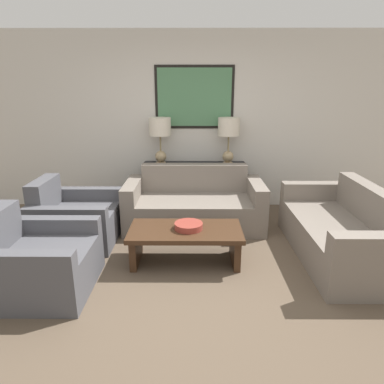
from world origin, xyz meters
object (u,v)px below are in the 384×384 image
at_px(console_table, 194,187).
at_px(decorative_bowl, 189,226).
at_px(coffee_table, 185,237).
at_px(couch_by_side, 342,233).
at_px(armchair_near_camera, 37,263).
at_px(table_lamp_right, 229,132).
at_px(couch_by_back_wall, 194,206).
at_px(armchair_near_back_wall, 75,220).
at_px(table_lamp_left, 160,132).

distance_m(console_table, decorative_bowl, 1.69).
bearing_deg(decorative_bowl, coffee_table, -171.09).
xyz_separation_m(couch_by_side, armchair_near_camera, (-3.14, -0.69, -0.01)).
bearing_deg(table_lamp_right, couch_by_back_wall, -128.29).
distance_m(console_table, couch_by_back_wall, 0.65).
bearing_deg(decorative_bowl, armchair_near_back_wall, 159.51).
distance_m(table_lamp_left, couch_by_side, 2.82).
relative_size(table_lamp_right, coffee_table, 0.56).
distance_m(couch_by_side, decorative_bowl, 1.73).
height_order(table_lamp_left, armchair_near_camera, table_lamp_left).
height_order(coffee_table, decorative_bowl, decorative_bowl).
xyz_separation_m(decorative_bowl, armchair_near_camera, (-1.41, -0.54, -0.15)).
bearing_deg(coffee_table, table_lamp_left, 103.60).
relative_size(couch_by_side, armchair_near_back_wall, 1.98).
bearing_deg(table_lamp_right, couch_by_side, -53.29).
bearing_deg(armchair_near_back_wall, coffee_table, -21.15).
xyz_separation_m(table_lamp_left, decorative_bowl, (0.44, -1.69, -0.79)).
bearing_deg(couch_by_side, armchair_near_camera, -167.61).
relative_size(console_table, table_lamp_right, 2.26).
bearing_deg(console_table, couch_by_side, -42.93).
relative_size(coffee_table, armchair_near_camera, 1.30).
height_order(console_table, decorative_bowl, console_table).
bearing_deg(table_lamp_right, decorative_bowl, -108.65).
xyz_separation_m(console_table, table_lamp_left, (-0.51, 0.00, 0.85)).
bearing_deg(coffee_table, decorative_bowl, 8.91).
bearing_deg(armchair_near_back_wall, table_lamp_left, 50.21).
bearing_deg(table_lamp_left, decorative_bowl, -75.28).
xyz_separation_m(console_table, couch_by_side, (1.66, -1.54, -0.09)).
bearing_deg(armchair_near_back_wall, decorative_bowl, -20.49).
distance_m(coffee_table, armchair_near_back_wall, 1.48).
xyz_separation_m(decorative_bowl, armchair_near_back_wall, (-1.41, 0.53, -0.15)).
relative_size(couch_by_side, armchair_near_camera, 1.98).
xyz_separation_m(couch_by_back_wall, coffee_table, (-0.10, -1.05, 0.01)).
distance_m(console_table, armchair_near_back_wall, 1.88).
bearing_deg(decorative_bowl, armchair_near_camera, -159.13).
distance_m(coffee_table, decorative_bowl, 0.14).
distance_m(coffee_table, armchair_near_camera, 1.48).
distance_m(table_lamp_left, table_lamp_right, 1.02).
distance_m(table_lamp_right, couch_by_side, 2.14).
distance_m(couch_by_back_wall, couch_by_side, 1.89).
bearing_deg(couch_by_back_wall, armchair_near_back_wall, -160.59).
bearing_deg(coffee_table, armchair_near_camera, -158.85).
bearing_deg(decorative_bowl, console_table, 87.86).
distance_m(table_lamp_right, coffee_table, 2.03).
distance_m(console_table, table_lamp_left, 0.99).
bearing_deg(coffee_table, armchair_near_back_wall, 158.85).
xyz_separation_m(table_lamp_right, armchair_near_back_wall, (-1.99, -1.16, -0.94)).
bearing_deg(armchair_near_camera, table_lamp_left, 66.52).
relative_size(table_lamp_right, couch_by_side, 0.37).
distance_m(table_lamp_left, armchair_near_camera, 2.61).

